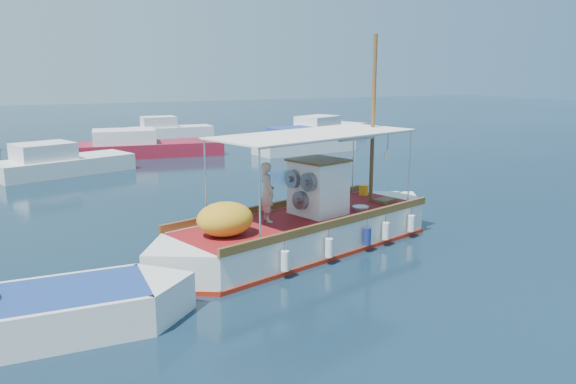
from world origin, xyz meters
name	(u,v)px	position (x,y,z in m)	size (l,w,h in m)	color
ground	(337,250)	(0.00, 0.00, 0.00)	(160.00, 160.00, 0.00)	black
fishing_caique	(303,230)	(-0.81, 0.53, 0.54)	(9.82, 4.70, 6.23)	white
bg_boat_nw	(60,164)	(-5.99, 16.18, 0.49)	(6.80, 4.28, 1.80)	silver
bg_boat_n	(143,148)	(-1.06, 20.60, 0.49)	(9.03, 4.01, 1.80)	maroon
bg_boat_ne	(302,145)	(8.09, 17.63, 0.49)	(6.63, 2.96, 1.80)	silver
bg_boat_e	(325,130)	(13.91, 24.98, 0.49)	(8.20, 5.59, 1.80)	silver
bg_boat_far_n	(169,131)	(2.78, 29.49, 0.49)	(6.22, 2.14, 1.80)	silver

